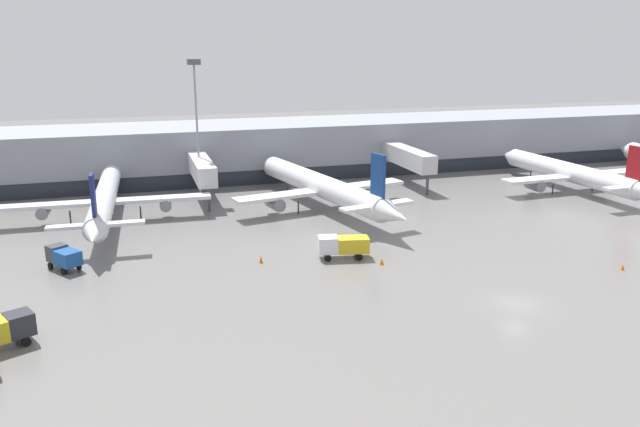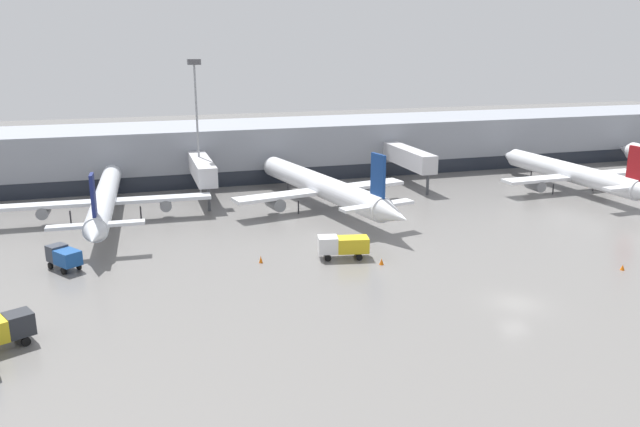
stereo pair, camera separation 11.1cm
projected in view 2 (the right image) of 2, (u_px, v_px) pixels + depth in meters
The scene contains 12 objects.
ground_plane at pixel (516, 303), 55.29m from camera, with size 320.00×320.00×0.00m, color slate.
terminal_building at pixel (317, 146), 111.14m from camera, with size 160.00×31.16×9.00m.
parked_jet_0 at pixel (105, 198), 79.65m from camera, with size 26.74×38.53×9.05m.
parked_jet_1 at pixel (572, 173), 96.22m from camera, with size 24.01×34.80×8.85m.
parked_jet_2 at pixel (322, 187), 86.01m from camera, with size 25.73×39.15×9.80m.
service_truck_1 at pixel (64, 256), 63.23m from camera, with size 3.76×4.29×2.37m.
service_truck_3 at pixel (343, 245), 66.58m from camera, with size 5.65×2.99×2.44m.
traffic_cone_0 at pixel (623, 267), 63.35m from camera, with size 0.45×0.45×0.57m.
traffic_cone_1 at pixel (382, 262), 64.87m from camera, with size 0.49×0.49×0.67m.
traffic_cone_2 at pixel (261, 259), 65.40m from camera, with size 0.41×0.41×0.79m.
traffic_cone_3 at pixel (587, 181), 102.15m from camera, with size 0.46×0.46×0.77m.
apron_light_mast_2 at pixel (195, 91), 89.85m from camera, with size 1.80×1.80×20.12m.
Camera 2 is at (-31.57, -43.92, 22.32)m, focal length 35.00 mm.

